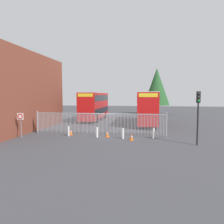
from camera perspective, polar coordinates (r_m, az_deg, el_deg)
The scene contains 15 objects.
ground_plane at distance 29.74m, azimuth 1.17°, elevation -3.24°, with size 100.00×100.00×0.00m, color #3D3D42.
depot_building_brick at distance 27.44m, azimuth -26.95°, elevation 4.75°, with size 7.83×16.13×8.72m, color brown.
palisade_fence at distance 21.89m, azimuth -3.47°, elevation -2.93°, with size 13.44×0.14×2.35m.
double_decker_bus_near_gate at distance 30.21m, azimuth 9.36°, elevation 1.43°, with size 2.54×10.81×4.42m.
double_decker_bus_behind_fence_left at distance 34.84m, azimuth -4.62°, elevation 1.88°, with size 2.54×10.81×4.42m.
bollard_near_left at distance 21.65m, azimuth -11.40°, elevation -4.98°, with size 0.20×0.20×0.95m, color silver.
bollard_center_front at distance 20.64m, azimuth -3.97°, elevation -5.37°, with size 0.20×0.20×0.95m, color silver.
bollard_near_right at distance 19.96m, azimuth 2.88°, elevation -5.70°, with size 0.20×0.20×0.95m, color silver.
bollard_far_right at distance 20.42m, azimuth 10.89°, elevation -5.54°, with size 0.20×0.20×0.95m, color silver.
traffic_cone_by_gate at distance 22.15m, azimuth -10.81°, elevation -5.25°, with size 0.34×0.34×0.59m.
traffic_cone_mid_forecourt at distance 20.71m, azimuth -1.23°, elevation -5.84°, with size 0.34×0.34×0.59m.
traffic_cone_near_kerb at distance 19.29m, azimuth 5.17°, elevation -6.63°, with size 0.34×0.34×0.59m.
speed_limit_sign_post at distance 21.62m, azimuth -22.98°, elevation -1.78°, with size 0.60×0.14×2.40m.
traffic_light_kerbside at distance 18.33m, azimuth 21.78°, elevation 0.98°, with size 0.28×0.33×4.30m.
tree_tall_back at distance 45.18m, azimuth 11.71°, elevation 6.54°, with size 5.23×5.23×9.43m.
Camera 1 is at (3.86, -21.22, 4.01)m, focal length 34.66 mm.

